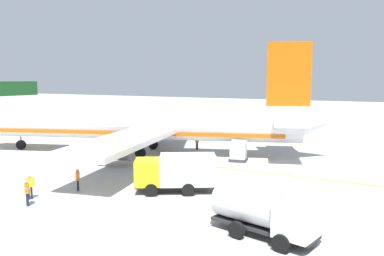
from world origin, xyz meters
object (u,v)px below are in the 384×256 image
object	(u,v)px
crew_loader_left	(197,141)
crew_supervisor	(30,185)
cargo_container_near	(238,151)
crew_loader_right	(27,191)
service_truck_baggage	(266,211)
crew_marshaller	(78,178)
service_truck_fuel	(176,171)
airliner_foreground	(139,123)

from	to	relation	value
crew_loader_left	crew_supervisor	xyz separation A→B (m)	(-22.15, 1.23, 0.02)
cargo_container_near	crew_loader_right	xyz separation A→B (m)	(-19.51, 6.82, 0.03)
service_truck_baggage	cargo_container_near	world-z (taller)	service_truck_baggage
service_truck_baggage	crew_marshaller	world-z (taller)	service_truck_baggage
service_truck_fuel	service_truck_baggage	world-z (taller)	service_truck_fuel
service_truck_baggage	crew_loader_left	distance (m)	25.56
crew_marshaller	airliner_foreground	bearing A→B (deg)	18.69
crew_marshaller	service_truck_baggage	bearing A→B (deg)	-96.41
cargo_container_near	service_truck_fuel	bearing A→B (deg)	-179.91
crew_loader_right	crew_supervisor	world-z (taller)	crew_loader_right
cargo_container_near	crew_loader_right	world-z (taller)	cargo_container_near
service_truck_fuel	service_truck_baggage	size ratio (longest dim) A/B	1.02
airliner_foreground	service_truck_fuel	bearing A→B (deg)	-133.91
service_truck_fuel	crew_loader_left	bearing A→B (deg)	22.72
crew_loader_right	service_truck_baggage	bearing A→B (deg)	-80.75
airliner_foreground	crew_loader_right	size ratio (longest dim) A/B	23.42
service_truck_baggage	crew_loader_left	size ratio (longest dim) A/B	3.53
cargo_container_near	crew_loader_right	bearing A→B (deg)	160.74
crew_marshaller	crew_supervisor	world-z (taller)	crew_supervisor
crew_marshaller	crew_loader_left	xyz separation A→B (m)	(19.08, 0.14, 0.02)
service_truck_baggage	crew_loader_left	xyz separation A→B (m)	(20.74, 14.93, -0.40)
airliner_foreground	crew_supervisor	xyz separation A→B (m)	(-17.12, -3.39, -2.37)
crew_marshaller	service_truck_fuel	bearing A→B (deg)	-63.73
airliner_foreground	service_truck_fuel	world-z (taller)	airliner_foreground
service_truck_fuel	cargo_container_near	bearing A→B (deg)	0.09
service_truck_fuel	crew_loader_left	size ratio (longest dim) A/B	3.62
service_truck_baggage	crew_marshaller	xyz separation A→B (m)	(1.66, 14.80, -0.42)
crew_loader_left	service_truck_fuel	bearing A→B (deg)	-157.28
cargo_container_near	crew_supervisor	bearing A→B (deg)	156.94
service_truck_fuel	crew_marshaller	bearing A→B (deg)	116.27
crew_supervisor	airliner_foreground	bearing A→B (deg)	11.18
cargo_container_near	crew_marshaller	size ratio (longest dim) A/B	1.27
service_truck_fuel	crew_supervisor	world-z (taller)	service_truck_fuel
service_truck_baggage	service_truck_fuel	bearing A→B (deg)	59.55
crew_marshaller	crew_loader_right	distance (m)	4.14
service_truck_fuel	crew_loader_left	world-z (taller)	service_truck_fuel
crew_loader_right	crew_supervisor	bearing A→B (deg)	44.46
airliner_foreground	crew_marshaller	size ratio (longest dim) A/B	24.43
service_truck_fuel	crew_supervisor	distance (m)	10.08
crew_loader_right	airliner_foreground	bearing A→B (deg)	13.68
airliner_foreground	crew_loader_right	xyz separation A→B (m)	(-18.18, -4.42, -2.37)
crew_loader_left	service_truck_baggage	bearing A→B (deg)	-144.24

